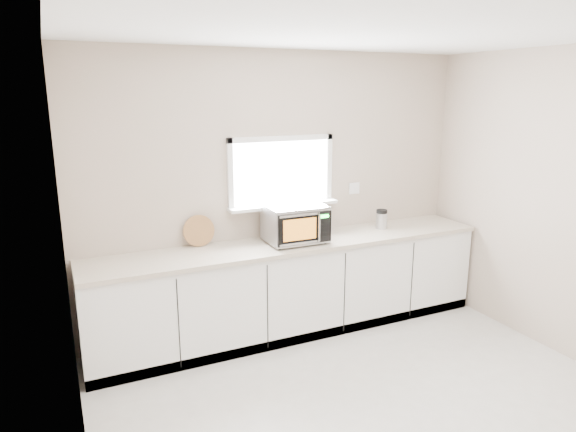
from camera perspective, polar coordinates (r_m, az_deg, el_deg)
ground at (r=3.99m, az=12.03°, el=-22.10°), size 4.00×4.00×0.00m
back_wall at (r=5.06m, az=-0.82°, el=2.85°), size 4.00×0.17×2.70m
cabinets at (r=5.06m, az=0.60°, el=-8.06°), size 3.92×0.60×0.88m
countertop at (r=4.90m, az=0.66°, el=-3.10°), size 3.92×0.64×0.04m
microwave at (r=4.84m, az=0.85°, el=-0.78°), size 0.56×0.47×0.36m
knife_block at (r=4.86m, az=-1.82°, el=-1.45°), size 0.11×0.21×0.30m
cutting_board at (r=4.80m, az=-9.87°, el=-1.62°), size 0.29×0.07×0.29m
coffee_grinder at (r=5.43m, az=10.35°, el=-0.33°), size 0.14×0.14×0.20m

